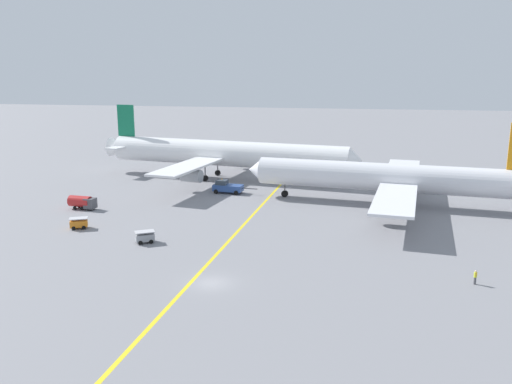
{
  "coord_description": "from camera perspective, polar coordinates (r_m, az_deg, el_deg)",
  "views": [
    {
      "loc": [
        16.54,
        -55.25,
        23.97
      ],
      "look_at": [
        -0.9,
        30.31,
        4.0
      ],
      "focal_mm": 37.11,
      "sensor_mm": 36.0,
      "label": 1
    }
  ],
  "objects": [
    {
      "name": "gse_baggage_cart_trailing",
      "position": [
        87.03,
        -18.56,
        -3.2
      ],
      "size": [
        3.14,
        2.6,
        1.71
      ],
      "color": "orange",
      "rests_on": "ground"
    },
    {
      "name": "gse_fuel_bowser_stubby",
      "position": [
        98.77,
        -18.17,
        -1.02
      ],
      "size": [
        5.03,
        2.29,
        2.4
      ],
      "color": "red",
      "rests_on": "ground"
    },
    {
      "name": "ground_crew_marshaller_foreground",
      "position": [
        66.53,
        22.56,
        -8.46
      ],
      "size": [
        0.36,
        0.5,
        1.69
      ],
      "color": "#4C4C51",
      "rests_on": "ground"
    },
    {
      "name": "airliner_being_pushed",
      "position": [
        99.42,
        14.17,
        1.47
      ],
      "size": [
        53.26,
        49.7,
        15.63
      ],
      "color": "silver",
      "rests_on": "ground"
    },
    {
      "name": "pushback_tug",
      "position": [
        106.56,
        -3.13,
        0.54
      ],
      "size": [
        9.19,
        3.33,
        2.9
      ],
      "color": "#2D4C8C",
      "rests_on": "ground"
    },
    {
      "name": "taxiway_stripe",
      "position": [
        71.95,
        -4.17,
        -6.61
      ],
      "size": [
        4.44,
        119.95,
        0.01
      ],
      "primitive_type": "cube",
      "rotation": [
        0.0,
        0.0,
        -0.03
      ],
      "color": "yellow",
      "rests_on": "ground"
    },
    {
      "name": "gse_baggage_cart_near_cluster",
      "position": [
        77.45,
        -11.89,
        -4.76
      ],
      "size": [
        3.15,
        2.78,
        1.71
      ],
      "color": "gray",
      "rests_on": "ground"
    },
    {
      "name": "ground_plane",
      "position": [
        62.45,
        -4.82,
        -9.74
      ],
      "size": [
        600.0,
        600.0,
        0.0
      ],
      "primitive_type": "plane",
      "color": "gray"
    },
    {
      "name": "airliner_at_gate_left",
      "position": [
        119.46,
        -3.4,
        4.14
      ],
      "size": [
        61.07,
        50.33,
        16.25
      ],
      "color": "white",
      "rests_on": "ground"
    }
  ]
}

